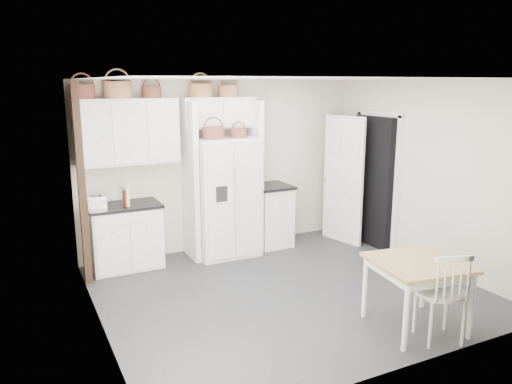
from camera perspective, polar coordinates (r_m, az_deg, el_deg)
floor at (r=6.42m, az=3.53°, el=-11.09°), size 4.50×4.50×0.00m
ceiling at (r=5.89m, az=3.87°, el=12.78°), size 4.50×4.50×0.00m
wall_back at (r=7.79m, az=-3.71°, el=3.08°), size 4.50×0.00×4.50m
wall_left at (r=5.29m, az=-17.91°, el=-1.97°), size 0.00×4.00×4.00m
wall_right at (r=7.40m, az=18.96°, el=1.93°), size 0.00×4.00×4.00m
refrigerator at (r=7.47m, az=-3.60°, el=-0.55°), size 0.92×0.74×1.78m
base_cab_left at (r=7.24m, az=-14.70°, el=-5.05°), size 0.94×0.60×0.88m
base_cab_right at (r=7.98m, az=1.67°, el=-2.77°), size 0.53×0.64×0.94m
dining_table at (r=5.63m, az=17.81°, el=-11.08°), size 1.01×1.01×0.74m
windsor_chair at (r=5.41m, az=20.34°, el=-10.75°), size 0.61×0.58×1.01m
counter_left at (r=7.12m, az=-14.90°, el=-1.54°), size 0.98×0.64×0.04m
counter_right at (r=7.87m, az=1.69°, el=0.67°), size 0.58×0.68×0.04m
toaster at (r=6.99m, az=-17.70°, el=-1.10°), size 0.25×0.16×0.17m
cookbook_red at (r=7.01m, az=-14.75°, el=-0.66°), size 0.03×0.14×0.21m
cookbook_cream at (r=7.01m, az=-14.66°, el=-0.47°), size 0.07×0.18×0.26m
basket_upper_a at (r=6.98m, az=-19.23°, el=10.78°), size 0.33×0.33×0.19m
basket_upper_b at (r=7.06m, az=-15.51°, el=11.18°), size 0.38×0.38×0.22m
basket_upper_c at (r=7.16m, az=-11.84°, el=11.10°), size 0.27×0.27×0.15m
basket_bridge_a at (r=7.37m, az=-6.36°, el=11.47°), size 0.34×0.34×0.19m
basket_bridge_b at (r=7.54m, az=-3.18°, el=11.46°), size 0.30×0.30×0.17m
basket_fridge_a at (r=7.14m, az=-4.89°, el=6.76°), size 0.32×0.32×0.17m
basket_fridge_b at (r=7.30m, az=-2.00°, el=6.74°), size 0.23×0.23×0.13m
upper_cabinet at (r=7.10m, az=-14.53°, el=6.70°), size 1.40×0.34×0.90m
bridge_cabinet at (r=7.48m, az=-4.36°, el=9.05°), size 1.12×0.34×0.45m
fridge_panel_left at (r=7.31m, az=-7.55°, el=1.19°), size 0.08×0.60×2.30m
fridge_panel_right at (r=7.69m, az=-0.35°, el=1.86°), size 0.08×0.60×2.30m
trim_post at (r=6.61m, az=-19.30°, el=0.72°), size 0.09×0.09×2.60m
doorway_void at (r=8.11m, az=13.38°, el=1.17°), size 0.18×0.85×2.05m
door_slab at (r=8.15m, az=9.93°, el=1.37°), size 0.21×0.79×2.05m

